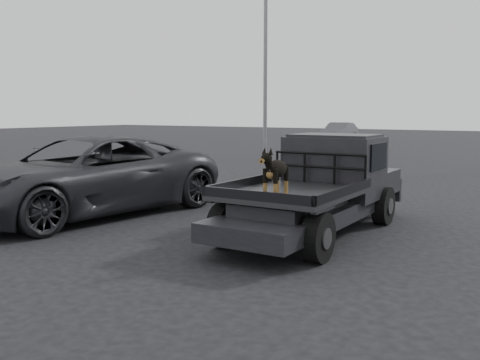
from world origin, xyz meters
The scene contains 8 objects.
ground centered at (0.00, 0.00, 0.00)m, with size 120.00×120.00×0.00m, color black.
flatbed_ute centered at (0.67, 2.24, 0.46)m, with size 2.00×5.40×0.92m, color black, non-canonical shape.
ute_cab centered at (0.67, 3.19, 1.36)m, with size 1.72×1.30×0.88m, color black, non-canonical shape.
headache_rack centered at (0.67, 2.44, 1.20)m, with size 1.80×0.08×0.55m, color black, non-canonical shape.
dog centered at (0.71, 0.66, 1.29)m, with size 0.32×0.60×0.74m, color black, non-canonical shape.
parked_suv centered at (-4.34, 1.31, 0.85)m, with size 2.83×6.14×1.71m, color #2D2D32.
distant_car_a centered at (-9.90, 30.20, 0.72)m, with size 1.52×4.37×1.44m, color #54545A.
floodlight_near centered at (-7.78, 15.43, 6.93)m, with size 1.08×0.28×12.67m.
Camera 1 is at (4.63, -6.66, 2.24)m, focal length 40.00 mm.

